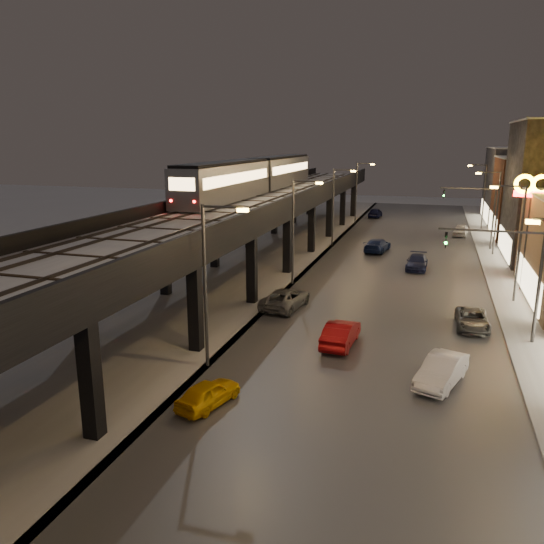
% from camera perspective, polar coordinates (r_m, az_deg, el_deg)
% --- Properties ---
extents(ground, '(220.00, 220.00, 0.00)m').
position_cam_1_polar(ground, '(20.19, -21.55, -24.28)').
color(ground, silver).
extents(road_surface, '(17.00, 120.00, 0.06)m').
position_cam_1_polar(road_surface, '(48.60, 12.83, -0.85)').
color(road_surface, '#46474D').
rests_on(road_surface, ground).
extents(sidewalk_right, '(4.00, 120.00, 0.14)m').
position_cam_1_polar(sidewalk_right, '(48.94, 24.56, -1.64)').
color(sidewalk_right, '#9FA1A8').
rests_on(sidewalk_right, ground).
extents(under_viaduct_pavement, '(11.00, 120.00, 0.06)m').
position_cam_1_polar(under_viaduct_pavement, '(51.31, -2.35, 0.28)').
color(under_viaduct_pavement, '#9FA1A8').
rests_on(under_viaduct_pavement, ground).
extents(elevated_viaduct, '(9.00, 100.00, 6.30)m').
position_cam_1_polar(elevated_viaduct, '(47.35, -3.70, 5.99)').
color(elevated_viaduct, black).
rests_on(elevated_viaduct, ground).
extents(viaduct_trackbed, '(8.40, 100.00, 0.32)m').
position_cam_1_polar(viaduct_trackbed, '(47.37, -3.67, 6.93)').
color(viaduct_trackbed, '#B2B7C1').
rests_on(viaduct_trackbed, elevated_viaduct).
extents(viaduct_parapet_streetside, '(0.30, 100.00, 1.10)m').
position_cam_1_polar(viaduct_parapet_streetside, '(45.97, 1.46, 7.32)').
color(viaduct_parapet_streetside, black).
rests_on(viaduct_parapet_streetside, elevated_viaduct).
extents(viaduct_parapet_far, '(0.30, 100.00, 1.10)m').
position_cam_1_polar(viaduct_parapet_far, '(49.05, -8.46, 7.60)').
color(viaduct_parapet_far, black).
rests_on(viaduct_parapet_far, elevated_viaduct).
extents(building_f, '(12.20, 16.20, 11.16)m').
position_cam_1_polar(building_f, '(89.17, 26.02, 8.35)').
color(building_f, '#2C2D33').
rests_on(building_f, ground).
extents(streetlight_left_1, '(2.57, 0.28, 9.00)m').
position_cam_1_polar(streetlight_left_1, '(28.21, -6.74, -0.38)').
color(streetlight_left_1, '#38383A').
rests_on(streetlight_left_1, ground).
extents(streetlight_left_2, '(2.57, 0.28, 9.00)m').
position_cam_1_polar(streetlight_left_2, '(44.92, 2.60, 5.07)').
color(streetlight_left_2, '#38383A').
rests_on(streetlight_left_2, ground).
extents(streetlight_right_2, '(2.56, 0.28, 9.00)m').
position_cam_1_polar(streetlight_right_2, '(43.90, 24.85, 3.58)').
color(streetlight_right_2, '#38383A').
rests_on(streetlight_right_2, ground).
extents(streetlight_left_3, '(2.57, 0.28, 9.00)m').
position_cam_1_polar(streetlight_left_3, '(62.35, 6.85, 7.50)').
color(streetlight_left_3, '#38383A').
rests_on(streetlight_left_3, ground).
extents(streetlight_right_3, '(2.56, 0.28, 9.00)m').
position_cam_1_polar(streetlight_right_3, '(61.62, 22.82, 6.43)').
color(streetlight_right_3, '#38383A').
rests_on(streetlight_right_3, ground).
extents(streetlight_left_4, '(2.57, 0.28, 9.00)m').
position_cam_1_polar(streetlight_left_4, '(80.03, 9.25, 8.84)').
color(streetlight_left_4, '#38383A').
rests_on(streetlight_left_4, ground).
extents(streetlight_right_4, '(2.56, 0.28, 9.00)m').
position_cam_1_polar(streetlight_right_4, '(79.46, 21.70, 8.00)').
color(streetlight_right_4, '#38383A').
rests_on(streetlight_right_4, ground).
extents(traffic_light_rig_a, '(6.10, 0.34, 7.00)m').
position_cam_1_polar(traffic_light_rig_a, '(35.16, 25.05, 0.02)').
color(traffic_light_rig_a, '#38383A').
rests_on(traffic_light_rig_a, ground).
extents(traffic_light_rig_b, '(6.10, 0.34, 7.00)m').
position_cam_1_polar(traffic_light_rig_b, '(64.59, 21.74, 6.17)').
color(traffic_light_rig_b, '#38383A').
rests_on(traffic_light_rig_b, ground).
extents(subway_train, '(3.04, 36.76, 3.64)m').
position_cam_1_polar(subway_train, '(59.74, -1.64, 10.38)').
color(subway_train, gray).
rests_on(subway_train, viaduct_trackbed).
extents(car_taxi, '(2.37, 3.87, 1.23)m').
position_cam_1_polar(car_taxi, '(25.66, -6.87, -12.93)').
color(car_taxi, '#E2A407').
rests_on(car_taxi, ground).
extents(car_near_white, '(1.83, 4.62, 1.49)m').
position_cam_1_polar(car_near_white, '(32.64, 7.42, -6.65)').
color(car_near_white, maroon).
rests_on(car_near_white, ground).
extents(car_mid_silver, '(3.03, 5.52, 1.47)m').
position_cam_1_polar(car_mid_silver, '(39.35, 1.45, -2.94)').
color(car_mid_silver, '#5D5F62').
rests_on(car_mid_silver, ground).
extents(car_mid_dark, '(2.79, 5.41, 1.50)m').
position_cam_1_polar(car_mid_dark, '(60.38, 11.25, 2.81)').
color(car_mid_dark, '#121F4F').
rests_on(car_mid_dark, ground).
extents(car_far_white, '(2.06, 4.55, 1.52)m').
position_cam_1_polar(car_far_white, '(87.62, 11.04, 6.25)').
color(car_far_white, black).
rests_on(car_far_white, ground).
extents(car_onc_silver, '(2.86, 4.74, 1.48)m').
position_cam_1_polar(car_onc_silver, '(28.79, 17.77, -10.16)').
color(car_onc_silver, silver).
rests_on(car_onc_silver, ground).
extents(car_onc_dark, '(2.14, 4.45, 1.22)m').
position_cam_1_polar(car_onc_dark, '(37.61, 20.74, -4.88)').
color(car_onc_dark, '#4D4F52').
rests_on(car_onc_dark, ground).
extents(car_onc_white, '(2.01, 4.74, 1.36)m').
position_cam_1_polar(car_onc_white, '(53.07, 15.32, 0.97)').
color(car_onc_white, '#141A3C').
rests_on(car_onc_white, ground).
extents(car_onc_red, '(2.26, 4.47, 1.46)m').
position_cam_1_polar(car_onc_red, '(73.42, 19.62, 4.21)').
color(car_onc_red, silver).
rests_on(car_onc_red, ground).
extents(sign_mcdonalds, '(2.85, 0.63, 9.57)m').
position_cam_1_polar(sign_mcdonalds, '(47.43, 26.14, 7.17)').
color(sign_mcdonalds, '#38383A').
rests_on(sign_mcdonalds, ground).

